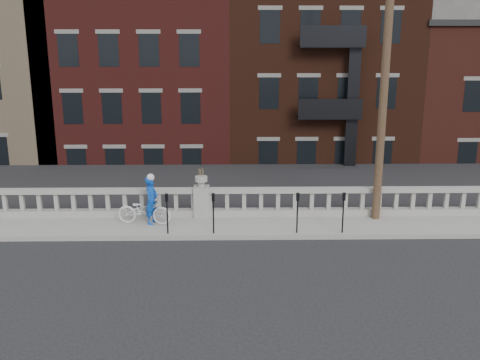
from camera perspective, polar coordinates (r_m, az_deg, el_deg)
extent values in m
plane|color=black|center=(15.72, -4.84, -8.90)|extent=(120.00, 120.00, 0.00)
cube|color=gray|center=(18.48, -4.24, -4.99)|extent=(32.00, 2.20, 0.15)
cube|color=gray|center=(19.32, -4.09, -3.49)|extent=(28.00, 0.34, 0.25)
cube|color=gray|center=(19.08, -4.14, -1.13)|extent=(28.00, 0.34, 0.16)
cube|color=gray|center=(19.19, -4.11, -2.28)|extent=(0.55, 0.55, 1.10)
cylinder|color=gray|center=(19.01, -4.15, -0.41)|extent=(0.24, 0.24, 0.20)
cylinder|color=gray|center=(18.97, -4.16, 0.12)|extent=(0.44, 0.44, 0.18)
cube|color=#605E59|center=(20.63, -3.90, -10.34)|extent=(36.00, 0.50, 5.15)
cube|color=black|center=(41.96, -2.37, -1.37)|extent=(80.00, 44.00, 0.50)
cube|color=#595651|center=(24.83, -8.05, -7.46)|extent=(16.00, 7.00, 4.00)
cube|color=#595651|center=(51.81, 23.33, 10.91)|extent=(14.00, 14.00, 18.00)
cube|color=#4C1815|center=(34.97, -9.36, 7.38)|extent=(10.00, 14.00, 14.00)
cube|color=#36180E|center=(34.87, 7.27, 8.68)|extent=(10.00, 14.00, 15.50)
cube|color=#4C1E17|center=(37.81, 22.43, 5.48)|extent=(10.00, 14.00, 12.00)
cube|color=black|center=(37.46, 23.36, 14.79)|extent=(10.30, 14.30, 0.30)
cylinder|color=#422D1E|center=(18.74, 15.20, 10.70)|extent=(0.28, 0.28, 10.00)
cylinder|color=black|center=(17.57, -7.76, -3.98)|extent=(0.05, 0.05, 1.10)
cube|color=black|center=(17.37, -7.83, -1.86)|extent=(0.10, 0.08, 0.26)
cube|color=black|center=(17.31, -7.85, -1.77)|extent=(0.06, 0.01, 0.08)
cylinder|color=black|center=(17.46, -2.85, -3.99)|extent=(0.05, 0.05, 1.10)
cube|color=black|center=(17.25, -2.88, -1.85)|extent=(0.10, 0.08, 0.26)
cube|color=black|center=(17.20, -2.88, -1.76)|extent=(0.06, 0.01, 0.08)
cylinder|color=black|center=(17.58, 6.12, -3.93)|extent=(0.05, 0.05, 1.10)
cube|color=black|center=(17.37, 6.18, -1.80)|extent=(0.10, 0.08, 0.26)
cube|color=black|center=(17.32, 6.20, -1.71)|extent=(0.06, 0.01, 0.08)
cylinder|color=black|center=(17.82, 10.92, -3.85)|extent=(0.05, 0.05, 1.10)
cube|color=black|center=(17.62, 11.03, -1.75)|extent=(0.10, 0.08, 0.26)
cube|color=black|center=(17.57, 11.06, -1.67)|extent=(0.06, 0.01, 0.08)
imported|color=silver|center=(18.64, -10.18, -3.19)|extent=(1.93, 0.89, 0.98)
imported|color=#0C43B7|center=(18.55, -9.42, -2.15)|extent=(0.56, 0.69, 1.66)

